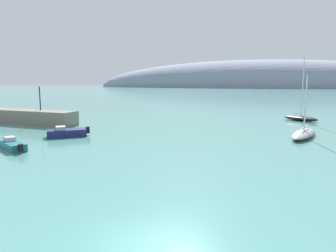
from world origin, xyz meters
TOP-DOWN VIEW (x-y plane):
  - water at (0.00, 0.00)m, footprint 600.00×600.00m
  - breakwater_rocks at (-27.84, 29.69)m, footprint 17.79×5.70m
  - distant_ridge at (21.20, 251.00)m, footprint 273.60×70.58m
  - sailboat_black_mid_mooring at (13.58, 42.57)m, footprint 5.64×5.28m
  - sailboat_grey_end_of_line at (11.22, 27.14)m, footprint 4.81×8.35m
  - motorboat_navy_foreground at (-15.84, 21.25)m, footprint 4.71×4.10m
  - motorboat_teal_alongside_breakwater at (-17.47, 14.17)m, footprint 4.55×3.70m
  - harbor_lamp_post at (-25.09, 29.76)m, footprint 0.36×0.36m

SIDE VIEW (x-z plane):
  - water at x=0.00m, z-range 0.00..0.00m
  - distant_ridge at x=21.20m, z-range -21.72..21.72m
  - motorboat_teal_alongside_breakwater at x=-17.47m, z-range -0.16..0.96m
  - sailboat_grey_end_of_line at x=11.22m, z-range -3.14..4.03m
  - motorboat_navy_foreground at x=-15.84m, z-range -0.16..1.11m
  - sailboat_black_mid_mooring at x=13.58m, z-range -4.59..5.63m
  - breakwater_rocks at x=-27.84m, z-range 0.00..2.09m
  - harbor_lamp_post at x=-25.09m, z-range 2.57..6.39m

